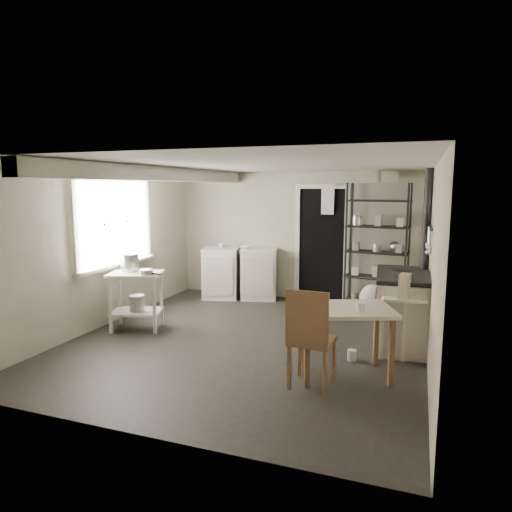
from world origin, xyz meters
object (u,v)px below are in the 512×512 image
(stove, at_px, (402,312))
(chair, at_px, (312,340))
(shelf_rack, at_px, (377,254))
(base_cabinets, at_px, (240,273))
(stockpot, at_px, (130,263))
(prep_table, at_px, (136,302))
(work_table, at_px, (344,342))
(flour_sack, at_px, (372,300))

(stove, relative_size, chair, 1.15)
(shelf_rack, bearing_deg, base_cabinets, -174.79)
(shelf_rack, relative_size, chair, 2.01)
(stockpot, bearing_deg, prep_table, -28.58)
(base_cabinets, bearing_deg, prep_table, -122.58)
(work_table, xyz_separation_m, flour_sack, (0.04, 2.58, -0.14))
(stove, bearing_deg, flour_sack, 106.37)
(shelf_rack, height_order, work_table, shelf_rack)
(stockpot, distance_m, shelf_rack, 3.91)
(stockpot, height_order, shelf_rack, shelf_rack)
(shelf_rack, bearing_deg, chair, -90.12)
(chair, distance_m, flour_sack, 2.97)
(stockpot, bearing_deg, shelf_rack, 33.34)
(chair, xyz_separation_m, flour_sack, (0.31, 2.94, -0.24))
(stockpot, distance_m, flour_sack, 3.81)
(work_table, bearing_deg, chair, -126.30)
(prep_table, bearing_deg, flour_sack, 32.01)
(stove, height_order, flour_sack, stove)
(stove, bearing_deg, shelf_rack, 102.10)
(stockpot, bearing_deg, work_table, -12.66)
(base_cabinets, distance_m, work_table, 3.74)
(prep_table, distance_m, chair, 2.97)
(prep_table, xyz_separation_m, stove, (3.61, 0.60, 0.04))
(shelf_rack, distance_m, stove, 1.78)
(prep_table, height_order, work_table, prep_table)
(stockpot, xyz_separation_m, shelf_rack, (3.27, 2.15, 0.01))
(prep_table, bearing_deg, work_table, -11.82)
(base_cabinets, relative_size, flour_sack, 2.92)
(base_cabinets, distance_m, shelf_rack, 2.48)
(shelf_rack, bearing_deg, flour_sack, -89.01)
(shelf_rack, relative_size, stove, 1.75)
(prep_table, height_order, shelf_rack, shelf_rack)
(shelf_rack, bearing_deg, prep_table, -138.76)
(base_cabinets, xyz_separation_m, shelf_rack, (2.43, -0.02, 0.49))
(chair, bearing_deg, flour_sack, 87.48)
(prep_table, relative_size, stove, 0.69)
(stockpot, bearing_deg, stove, 7.89)
(chair, bearing_deg, stove, 66.48)
(prep_table, height_order, stockpot, stockpot)
(work_table, bearing_deg, base_cabinets, 129.26)
(shelf_rack, distance_m, chair, 3.28)
(stockpot, distance_m, chair, 3.17)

